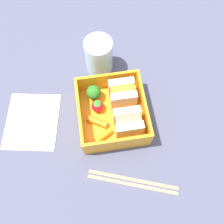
# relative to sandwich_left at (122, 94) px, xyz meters

# --- Properties ---
(ground_plane) EXTENTS (1.20, 1.20, 0.02)m
(ground_plane) POSITION_rel_sandwich_left_xyz_m (0.04, -0.03, -0.05)
(ground_plane) COLOR #4B4D65
(bento_tray) EXTENTS (0.16, 0.15, 0.01)m
(bento_tray) POSITION_rel_sandwich_left_xyz_m (0.04, -0.03, -0.03)
(bento_tray) COLOR orange
(bento_tray) RESTS_ON ground_plane
(bento_rim) EXTENTS (0.16, 0.15, 0.05)m
(bento_rim) POSITION_rel_sandwich_left_xyz_m (0.04, -0.03, -0.00)
(bento_rim) COLOR orange
(bento_rim) RESTS_ON bento_tray
(sandwich_left) EXTENTS (0.05, 0.06, 0.05)m
(sandwich_left) POSITION_rel_sandwich_left_xyz_m (0.00, 0.00, 0.00)
(sandwich_left) COLOR beige
(sandwich_left) RESTS_ON bento_tray
(sandwich_center_left) EXTENTS (0.05, 0.06, 0.05)m
(sandwich_center_left) POSITION_rel_sandwich_left_xyz_m (0.07, 0.00, 0.00)
(sandwich_center_left) COLOR beige
(sandwich_center_left) RESTS_ON bento_tray
(broccoli_floret) EXTENTS (0.03, 0.03, 0.04)m
(broccoli_floret) POSITION_rel_sandwich_left_xyz_m (-0.02, -0.06, -0.00)
(broccoli_floret) COLOR #89C171
(broccoli_floret) RESTS_ON bento_tray
(strawberry_far_left) EXTENTS (0.03, 0.03, 0.03)m
(strawberry_far_left) POSITION_rel_sandwich_left_xyz_m (0.02, -0.06, -0.01)
(strawberry_far_left) COLOR red
(strawberry_far_left) RESTS_ON bento_tray
(carrot_stick_far_left) EXTENTS (0.04, 0.05, 0.01)m
(carrot_stick_far_left) POSITION_rel_sandwich_left_xyz_m (0.05, -0.07, -0.02)
(carrot_stick_far_left) COLOR orange
(carrot_stick_far_left) RESTS_ON bento_tray
(carrot_stick_left) EXTENTS (0.03, 0.04, 0.01)m
(carrot_stick_left) POSITION_rel_sandwich_left_xyz_m (0.09, -0.06, -0.02)
(carrot_stick_left) COLOR orange
(carrot_stick_left) RESTS_ON bento_tray
(chopstick_pair) EXTENTS (0.08, 0.18, 0.01)m
(chopstick_pair) POSITION_rel_sandwich_left_xyz_m (0.19, -0.01, -0.04)
(chopstick_pair) COLOR tan
(chopstick_pair) RESTS_ON ground_plane
(drinking_glass) EXTENTS (0.07, 0.07, 0.09)m
(drinking_glass) POSITION_rel_sandwich_left_xyz_m (-0.11, -0.04, 0.01)
(drinking_glass) COLOR silver
(drinking_glass) RESTS_ON ground_plane
(folded_napkin) EXTENTS (0.16, 0.14, 0.00)m
(folded_napkin) POSITION_rel_sandwich_left_xyz_m (0.02, -0.21, -0.04)
(folded_napkin) COLOR white
(folded_napkin) RESTS_ON ground_plane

